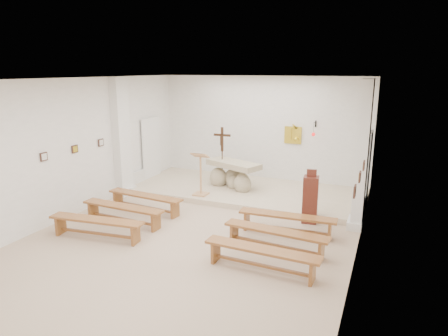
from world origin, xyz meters
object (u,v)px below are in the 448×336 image
at_px(altar, 233,176).
at_px(bench_right_second, 276,235).
at_px(donation_pedestal, 310,199).
at_px(bench_left_third, 97,224).
at_px(bench_left_front, 145,199).
at_px(bench_left_second, 123,210).
at_px(bench_right_third, 262,254).
at_px(crucifix_stand, 222,152).
at_px(bench_right_front, 287,219).
at_px(lectern, 200,174).

xyz_separation_m(altar, bench_right_second, (2.35, -3.50, -0.14)).
xyz_separation_m(donation_pedestal, bench_left_third, (-4.18, -2.86, -0.24)).
bearing_deg(bench_right_second, bench_left_front, 170.70).
bearing_deg(bench_left_second, bench_right_third, -11.54).
xyz_separation_m(bench_left_front, bench_left_second, (0.00, -0.96, 0.00)).
xyz_separation_m(bench_left_front, bench_right_third, (3.85, -1.91, 0.00)).
bearing_deg(crucifix_stand, donation_pedestal, -29.46).
bearing_deg(bench_right_third, bench_right_front, 92.53).
distance_m(bench_right_front, bench_left_third, 4.30).
bearing_deg(bench_right_front, bench_right_second, -93.12).
xyz_separation_m(bench_right_second, bench_right_third, (0.00, -0.96, 0.00)).
height_order(lectern, bench_left_front, lectern).
xyz_separation_m(bench_left_third, bench_right_third, (3.85, 0.00, 0.00)).
distance_m(lectern, bench_right_second, 3.81).
bearing_deg(bench_left_front, bench_right_third, -21.11).
bearing_deg(crucifix_stand, bench_right_third, -59.19).
xyz_separation_m(altar, lectern, (-0.57, -1.10, 0.30)).
relative_size(bench_left_front, bench_right_second, 1.00).
xyz_separation_m(bench_left_second, bench_right_third, (3.85, -0.96, 0.00)).
xyz_separation_m(crucifix_stand, bench_right_second, (2.77, -3.64, -0.85)).
height_order(crucifix_stand, donation_pedestal, crucifix_stand).
bearing_deg(donation_pedestal, bench_right_third, -103.60).
xyz_separation_m(crucifix_stand, bench_right_front, (2.77, -2.68, -0.85)).
bearing_deg(altar, bench_right_second, -35.06).
height_order(altar, bench_right_second, altar).
relative_size(bench_left_front, bench_left_second, 1.00).
relative_size(bench_right_front, bench_left_second, 1.00).
bearing_deg(bench_right_second, bench_right_front, 94.63).
relative_size(lectern, bench_right_second, 0.58).
bearing_deg(bench_left_third, bench_left_second, 83.40).
distance_m(crucifix_stand, bench_right_front, 3.95).
height_order(bench_right_second, bench_right_third, same).
relative_size(donation_pedestal, bench_left_third, 0.60).
bearing_deg(bench_right_third, donation_pedestal, 85.90).
relative_size(crucifix_stand, bench_left_front, 0.81).
bearing_deg(bench_left_third, lectern, 67.88).
bearing_deg(bench_right_second, donation_pedestal, 84.74).
distance_m(donation_pedestal, bench_left_second, 4.60).
height_order(crucifix_stand, bench_left_front, crucifix_stand).
height_order(donation_pedestal, bench_left_front, donation_pedestal).
distance_m(crucifix_stand, bench_right_second, 4.65).
distance_m(bench_right_front, bench_left_second, 3.97).
bearing_deg(bench_right_front, altar, 129.64).
bearing_deg(lectern, bench_right_front, -27.87).
bearing_deg(bench_left_second, donation_pedestal, 26.88).
xyz_separation_m(altar, bench_left_front, (-1.50, -2.54, -0.14)).
bearing_deg(donation_pedestal, altar, 142.33).
bearing_deg(donation_pedestal, bench_right_front, -116.26).
bearing_deg(bench_right_second, lectern, 145.19).
relative_size(donation_pedestal, bench_left_second, 0.60).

